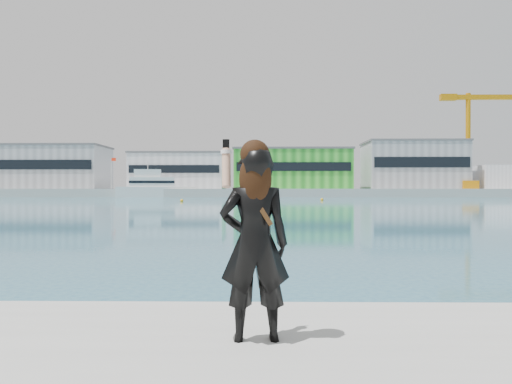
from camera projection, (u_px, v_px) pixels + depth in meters
The scene contains 14 objects.
far_quay at pixel (262, 192), 134.25m from camera, with size 320.00×40.00×2.00m, color #9E9E99.
warehouse_grey_left at pixel (56, 167), 133.05m from camera, with size 26.52×16.36×11.50m.
warehouse_white at pixel (179, 171), 132.54m from camera, with size 24.48×15.35×9.50m.
warehouse_green at pixel (292, 169), 132.06m from camera, with size 30.60×16.36×10.50m.
warehouse_grey_right at pixel (413, 165), 131.55m from camera, with size 25.50×15.35×12.50m.
ancillary_shed at pixel (500, 177), 129.25m from camera, with size 12.00×10.00×6.00m, color silver.
dock_crane at pixel (473, 137), 125.32m from camera, with size 23.00×4.00×24.00m.
flagpole_left at pixel (112, 171), 125.81m from camera, with size 1.28×0.16×8.00m.
flagpole_right at pixel (350, 171), 124.87m from camera, with size 1.28×0.16×8.00m.
motor_yacht at pixel (154, 187), 116.75m from camera, with size 18.90×8.31×8.53m.
buoy_near at pixel (322, 201), 84.31m from camera, with size 0.50×0.50×0.50m, color #FAA90D.
buoy_far at pixel (182, 202), 76.92m from camera, with size 0.50×0.50×0.50m, color #FAA90D.
buoy_extra at pixel (274, 200), 87.11m from camera, with size 0.50×0.50×0.50m, color #FAA90D.
woman at pixel (254, 238), 3.92m from camera, with size 0.59×0.42×1.60m.
Camera 1 is at (0.58, -4.26, 2.00)m, focal length 35.00 mm.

